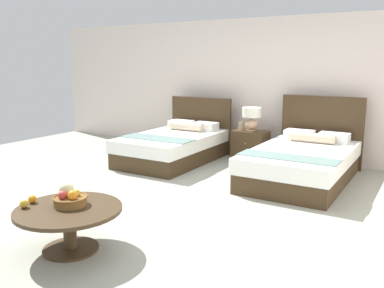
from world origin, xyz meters
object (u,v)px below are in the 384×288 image
at_px(table_lamp, 252,116).
at_px(fruit_bowl, 69,198).
at_px(coffee_table, 69,218).
at_px(loose_apple, 24,204).
at_px(bed_near_window, 175,145).
at_px(vase, 241,126).
at_px(loose_orange, 32,199).
at_px(bed_near_corner, 303,162).
at_px(nightstand, 250,146).

xyz_separation_m(table_lamp, fruit_bowl, (-0.01, -4.06, -0.31)).
height_order(coffee_table, loose_apple, loose_apple).
height_order(bed_near_window, vase, bed_near_window).
bearing_deg(loose_orange, fruit_bowl, 23.30).
distance_m(bed_near_window, fruit_bowl, 3.56).
bearing_deg(bed_near_corner, loose_orange, -113.04).
xyz_separation_m(coffee_table, fruit_bowl, (-0.05, 0.06, 0.17)).
height_order(bed_near_window, loose_orange, bed_near_window).
bearing_deg(table_lamp, loose_orange, -94.86).
bearing_deg(coffee_table, bed_near_window, 109.02).
bearing_deg(nightstand, bed_near_window, -149.78).
bearing_deg(loose_apple, vase, 88.22).
xyz_separation_m(bed_near_corner, table_lamp, (-1.14, 0.68, 0.51)).
relative_size(loose_apple, loose_orange, 1.03).
distance_m(bed_near_window, loose_apple, 3.75).
xyz_separation_m(bed_near_corner, vase, (-1.32, 0.62, 0.34)).
xyz_separation_m(bed_near_window, table_lamp, (1.14, 0.69, 0.52)).
xyz_separation_m(bed_near_window, loose_apple, (0.84, -3.65, 0.18)).
relative_size(table_lamp, fruit_bowl, 1.24).
xyz_separation_m(nightstand, loose_apple, (-0.31, -4.31, 0.18)).
relative_size(bed_near_corner, loose_apple, 28.30).
bearing_deg(bed_near_window, fruit_bowl, -71.43).
xyz_separation_m(bed_near_corner, loose_apple, (-1.45, -3.65, 0.17)).
xyz_separation_m(nightstand, loose_orange, (-0.36, -4.18, 0.18)).
height_order(bed_near_corner, nightstand, bed_near_corner).
bearing_deg(table_lamp, coffee_table, -89.47).
bearing_deg(bed_near_corner, fruit_bowl, -108.87).
bearing_deg(bed_near_corner, coffee_table, -107.80).
relative_size(bed_near_window, fruit_bowl, 6.38).
bearing_deg(table_lamp, vase, -160.97).
relative_size(nightstand, fruit_bowl, 1.79).
bearing_deg(bed_near_window, loose_apple, -77.05).
distance_m(bed_near_window, nightstand, 1.32).
xyz_separation_m(bed_near_window, fruit_bowl, (1.13, -3.37, 0.21)).
bearing_deg(nightstand, fruit_bowl, -90.18).
bearing_deg(loose_orange, table_lamp, 85.14).
distance_m(nightstand, fruit_bowl, 4.04).
height_order(bed_near_corner, fruit_bowl, bed_near_corner).
bearing_deg(bed_near_window, nightstand, 30.22).
height_order(bed_near_window, bed_near_corner, bed_near_corner).
relative_size(fruit_bowl, loose_apple, 4.13).
relative_size(vase, coffee_table, 0.15).
bearing_deg(table_lamp, nightstand, -90.00).
relative_size(vase, loose_apple, 1.86).
bearing_deg(bed_near_window, vase, 32.85).
height_order(vase, coffee_table, vase).
distance_m(bed_near_window, bed_near_corner, 2.29).
bearing_deg(fruit_bowl, table_lamp, 89.82).
relative_size(nightstand, vase, 3.97).
bearing_deg(loose_apple, nightstand, 85.93).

